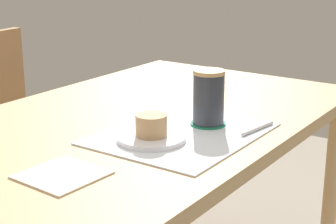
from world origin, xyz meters
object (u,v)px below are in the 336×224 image
(dining_table, at_px, (135,144))
(wooden_chair, at_px, (11,136))
(coffee_mug, at_px, (209,97))
(pastry, at_px, (151,125))
(pastry_plate, at_px, (151,138))

(dining_table, height_order, wooden_chair, wooden_chair)
(dining_table, xyz_separation_m, coffee_mug, (0.06, -0.20, 0.15))
(dining_table, bearing_deg, wooden_chair, 76.72)
(dining_table, distance_m, wooden_chair, 0.75)
(pastry, bearing_deg, wooden_chair, 71.19)
(wooden_chair, relative_size, coffee_mug, 6.29)
(pastry_plate, distance_m, pastry, 0.03)
(wooden_chair, distance_m, pastry_plate, 0.95)
(pastry_plate, relative_size, pastry, 2.20)
(wooden_chair, bearing_deg, pastry, 67.27)
(wooden_chair, relative_size, pastry, 11.70)
(dining_table, xyz_separation_m, pastry_plate, (-0.13, -0.15, 0.08))
(pastry_plate, xyz_separation_m, coffee_mug, (0.18, -0.05, 0.07))
(pastry_plate, xyz_separation_m, pastry, (0.00, 0.00, 0.03))
(pastry_plate, height_order, pastry, pastry)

